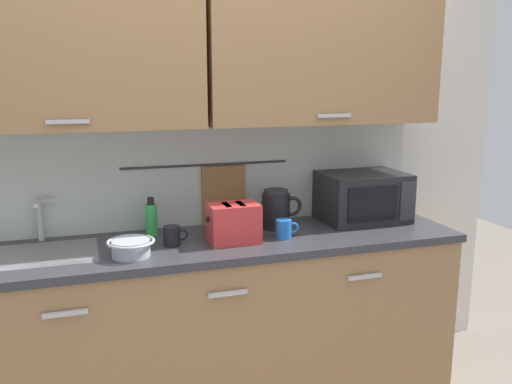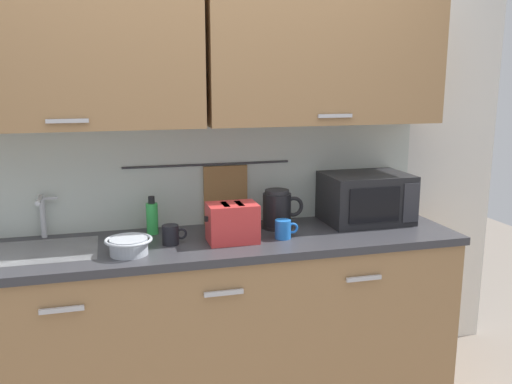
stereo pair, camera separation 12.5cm
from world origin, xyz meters
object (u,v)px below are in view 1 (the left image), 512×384
(mug_by_kettle, at_px, (284,229))
(mug_near_sink, at_px, (172,236))
(mixing_bowl, at_px, (131,247))
(electric_kettle, at_px, (277,209))
(microwave, at_px, (363,197))
(dish_soap_bottle, at_px, (151,219))
(toaster, at_px, (234,223))

(mug_by_kettle, bearing_deg, mug_near_sink, 175.09)
(mug_near_sink, xyz_separation_m, mixing_bowl, (-0.20, -0.10, -0.00))
(mug_by_kettle, bearing_deg, electric_kettle, 81.24)
(microwave, height_order, mixing_bowl, microwave)
(dish_soap_bottle, xyz_separation_m, mug_by_kettle, (0.62, -0.25, -0.04))
(dish_soap_bottle, height_order, toaster, dish_soap_bottle)
(dish_soap_bottle, bearing_deg, mug_by_kettle, -22.26)
(toaster, bearing_deg, electric_kettle, 31.97)
(electric_kettle, xyz_separation_m, mixing_bowl, (-0.78, -0.25, -0.06))
(microwave, distance_m, mug_near_sink, 1.10)
(dish_soap_bottle, height_order, mug_by_kettle, dish_soap_bottle)
(mixing_bowl, bearing_deg, mug_by_kettle, 4.36)
(electric_kettle, xyz_separation_m, mug_by_kettle, (-0.03, -0.19, -0.05))
(toaster, height_order, mug_by_kettle, toaster)
(dish_soap_bottle, relative_size, toaster, 0.77)
(mug_near_sink, relative_size, mug_by_kettle, 1.00)
(dish_soap_bottle, relative_size, mug_by_kettle, 1.63)
(mixing_bowl, relative_size, toaster, 0.84)
(mug_by_kettle, bearing_deg, mixing_bowl, -175.64)
(microwave, bearing_deg, dish_soap_bottle, 176.79)
(mug_near_sink, height_order, toaster, toaster)
(electric_kettle, distance_m, mixing_bowl, 0.82)
(microwave, bearing_deg, toaster, -167.54)
(microwave, xyz_separation_m, mixing_bowl, (-1.29, -0.25, -0.09))
(mug_near_sink, distance_m, toaster, 0.30)
(dish_soap_bottle, bearing_deg, microwave, -3.21)
(microwave, xyz_separation_m, toaster, (-0.80, -0.18, -0.04))
(dish_soap_bottle, xyz_separation_m, toaster, (0.37, -0.24, 0.01))
(dish_soap_bottle, xyz_separation_m, mixing_bowl, (-0.13, -0.31, -0.04))
(dish_soap_bottle, height_order, mug_near_sink, dish_soap_bottle)
(electric_kettle, distance_m, toaster, 0.34)
(microwave, relative_size, mug_by_kettle, 3.83)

